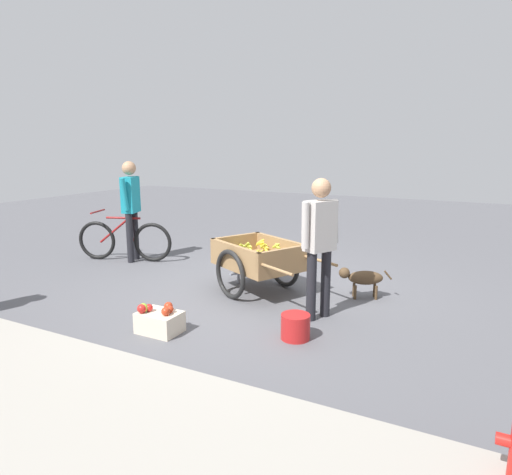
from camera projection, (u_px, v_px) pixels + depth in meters
The scene contains 9 objects.
ground_plane at pixel (255, 293), 6.08m from camera, with size 24.00×24.00×0.00m, color #56565B.
curb_strip at pixel (7, 435), 3.01m from camera, with size 12.00×2.40×0.12m, color #9E998E.
fruit_cart at pixel (258, 260), 6.03m from camera, with size 1.81×1.42×0.72m.
vendor_person at pixel (320, 236), 5.02m from camera, with size 0.33×0.51×1.58m.
bicycle at pixel (124, 240), 7.73m from camera, with size 1.60×0.65×0.85m.
cyclist_person at pixel (131, 202), 7.57m from camera, with size 0.30×0.56×1.67m.
dog at pixel (362, 278), 5.83m from camera, with size 0.63×0.35×0.40m.
plastic_bucket at pixel (295, 327), 4.63m from camera, with size 0.30×0.30×0.26m, color #B21E1E.
apple_crate at pixel (159, 321), 4.78m from camera, with size 0.44×0.32×0.32m.
Camera 1 is at (-2.69, 5.15, 1.94)m, focal length 32.11 mm.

